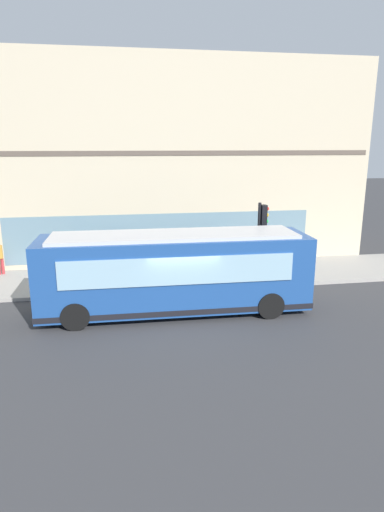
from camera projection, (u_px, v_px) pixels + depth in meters
ground at (181, 316)px, 16.22m from camera, size 120.00×120.00×0.00m
sidewalk_curb at (167, 277)px, 20.73m from camera, size 4.28×40.00×0.15m
building_corner at (156, 162)px, 24.32m from camera, size 6.05×22.42×10.58m
city_bus_nearside at (175, 273)px, 16.25m from camera, size 2.74×10.08×3.07m
traffic_light_near_corner at (262, 227)px, 19.08m from camera, size 0.32×0.49×3.63m
fire_hydrant at (126, 262)px, 21.60m from camera, size 0.35×0.35×0.74m
pedestrian_near_building_entrance at (67, 255)px, 20.54m from camera, size 0.32×0.32×1.72m
newspaper_vending_box at (280, 267)px, 20.49m from camera, size 0.44×0.42×0.90m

